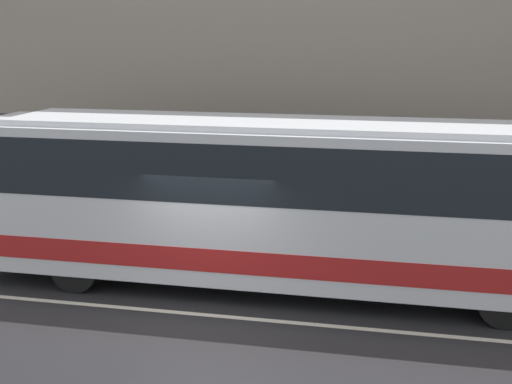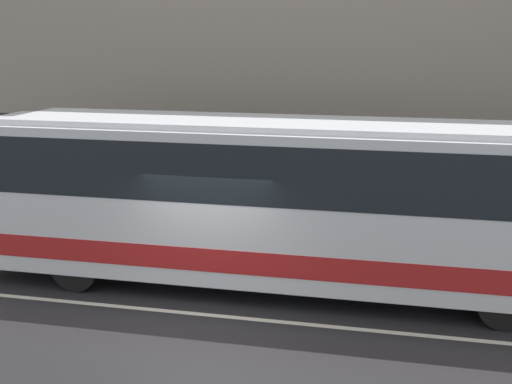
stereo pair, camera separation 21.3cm
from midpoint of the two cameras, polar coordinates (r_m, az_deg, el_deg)
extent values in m
plane|color=#262628|center=(13.37, -3.95, -9.74)|extent=(60.00, 60.00, 0.00)
cube|color=gray|center=(18.04, 0.92, -3.35)|extent=(60.00, 2.31, 0.16)
cube|color=#2D2B28|center=(18.81, 1.68, 1.46)|extent=(60.00, 0.06, 2.80)
cube|color=beige|center=(13.36, -3.95, -9.73)|extent=(54.00, 0.14, 0.01)
cube|color=silver|center=(14.17, 1.38, -0.63)|extent=(12.19, 2.53, 2.94)
cube|color=#B21E1E|center=(14.42, 1.36, -4.19)|extent=(12.13, 2.55, 0.45)
cube|color=black|center=(14.02, 1.40, 2.28)|extent=(11.82, 2.55, 1.12)
cube|color=silver|center=(13.89, 1.41, 5.52)|extent=(10.36, 2.15, 0.12)
cylinder|color=black|center=(13.32, 19.76, -8.35)|extent=(0.97, 0.28, 0.97)
cylinder|color=black|center=(15.40, 18.91, -5.40)|extent=(0.97, 0.28, 0.97)
cylinder|color=black|center=(14.76, -13.83, -5.86)|extent=(0.97, 0.28, 0.97)
cylinder|color=black|center=(16.66, -10.38, -3.52)|extent=(0.97, 0.28, 0.97)
cylinder|color=#1E5933|center=(17.67, 3.75, -1.18)|extent=(0.36, 0.36, 1.36)
sphere|color=tan|center=(17.49, 3.79, 1.37)|extent=(0.25, 0.25, 0.25)
camera|label=1|loc=(0.11, -89.57, 0.10)|focal=50.00mm
camera|label=2|loc=(0.11, 90.43, -0.10)|focal=50.00mm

